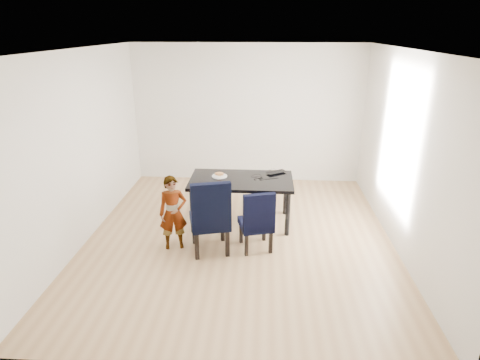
# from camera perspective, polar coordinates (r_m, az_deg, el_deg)

# --- Properties ---
(floor) EXTENTS (4.50, 5.00, 0.01)m
(floor) POSITION_cam_1_polar(r_m,az_deg,el_deg) (6.10, -0.12, -8.20)
(floor) COLOR tan
(floor) RESTS_ON ground
(ceiling) EXTENTS (4.50, 5.00, 0.01)m
(ceiling) POSITION_cam_1_polar(r_m,az_deg,el_deg) (5.34, -0.14, 18.14)
(ceiling) COLOR white
(ceiling) RESTS_ON wall_back
(wall_back) EXTENTS (4.50, 0.01, 2.70)m
(wall_back) POSITION_cam_1_polar(r_m,az_deg,el_deg) (8.00, 1.07, 9.28)
(wall_back) COLOR silver
(wall_back) RESTS_ON ground
(wall_front) EXTENTS (4.50, 0.01, 2.70)m
(wall_front) POSITION_cam_1_polar(r_m,az_deg,el_deg) (3.26, -3.07, -8.78)
(wall_front) COLOR silver
(wall_front) RESTS_ON ground
(wall_left) EXTENTS (0.01, 5.00, 2.70)m
(wall_left) POSITION_cam_1_polar(r_m,az_deg,el_deg) (6.14, -21.69, 4.18)
(wall_left) COLOR silver
(wall_left) RESTS_ON ground
(wall_right) EXTENTS (0.01, 5.00, 2.70)m
(wall_right) POSITION_cam_1_polar(r_m,az_deg,el_deg) (5.87, 22.43, 3.36)
(wall_right) COLOR silver
(wall_right) RESTS_ON ground
(dining_table) EXTENTS (1.60, 0.90, 0.75)m
(dining_table) POSITION_cam_1_polar(r_m,az_deg,el_deg) (6.38, 0.17, -3.02)
(dining_table) COLOR black
(dining_table) RESTS_ON floor
(chair_left) EXTENTS (0.65, 0.66, 1.10)m
(chair_left) POSITION_cam_1_polar(r_m,az_deg,el_deg) (5.56, -4.35, -4.92)
(chair_left) COLOR black
(chair_left) RESTS_ON floor
(chair_right) EXTENTS (0.54, 0.55, 0.91)m
(chair_right) POSITION_cam_1_polar(r_m,az_deg,el_deg) (5.63, 2.26, -5.57)
(chair_right) COLOR black
(chair_right) RESTS_ON floor
(child) EXTENTS (0.45, 0.36, 1.08)m
(child) POSITION_cam_1_polar(r_m,az_deg,el_deg) (5.69, -9.50, -4.64)
(child) COLOR orange
(child) RESTS_ON floor
(plate) EXTENTS (0.27, 0.27, 0.01)m
(plate) POSITION_cam_1_polar(r_m,az_deg,el_deg) (6.35, -2.93, 0.55)
(plate) COLOR silver
(plate) RESTS_ON dining_table
(sandwich) EXTENTS (0.16, 0.10, 0.06)m
(sandwich) POSITION_cam_1_polar(r_m,az_deg,el_deg) (6.34, -2.97, 0.89)
(sandwich) COLOR #9B6737
(sandwich) RESTS_ON plate
(laptop) EXTENTS (0.39, 0.36, 0.03)m
(laptop) POSITION_cam_1_polar(r_m,az_deg,el_deg) (6.55, 4.94, 1.21)
(laptop) COLOR black
(laptop) RESTS_ON dining_table
(cable_tangle) EXTENTS (0.15, 0.15, 0.01)m
(cable_tangle) POSITION_cam_1_polar(r_m,az_deg,el_deg) (6.24, 2.65, 0.15)
(cable_tangle) COLOR black
(cable_tangle) RESTS_ON dining_table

